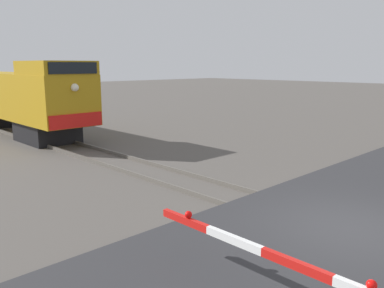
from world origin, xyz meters
TOP-DOWN VIEW (x-y plane):
  - ground_plane at (0.00, 0.00)m, footprint 160.00×160.00m
  - rail_track_left at (-0.72, 0.00)m, footprint 0.08×80.00m
  - rail_track_right at (0.72, 0.00)m, footprint 0.08×80.00m
  - road_surface at (0.00, 0.00)m, footprint 36.00×6.29m
  - locomotive at (0.00, 19.71)m, footprint 2.74×14.26m

SIDE VIEW (x-z plane):
  - ground_plane at x=0.00m, z-range 0.00..0.00m
  - rail_track_left at x=-0.72m, z-range 0.00..0.15m
  - rail_track_right at x=0.72m, z-range 0.00..0.15m
  - road_surface at x=0.00m, z-range 0.00..0.17m
  - locomotive at x=0.00m, z-range 0.04..4.13m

